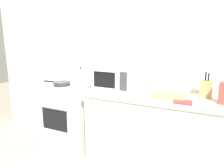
{
  "coord_description": "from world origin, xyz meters",
  "views": [
    {
      "loc": [
        1.37,
        -1.68,
        1.58
      ],
      "look_at": [
        0.33,
        0.6,
        1.0
      ],
      "focal_mm": 33.38,
      "sensor_mm": 36.0,
      "label": 1
    }
  ],
  "objects_px": {
    "stock_pot": "(81,76)",
    "microwave": "(115,77)",
    "cutting_board": "(169,96)",
    "frying_pan": "(62,84)",
    "knife_block": "(206,89)",
    "oven_mitt": "(183,102)",
    "stove": "(69,116)",
    "pasta_box": "(223,93)"
  },
  "relations": [
    {
      "from": "stock_pot",
      "to": "microwave",
      "type": "distance_m",
      "value": 0.55
    },
    {
      "from": "stock_pot",
      "to": "cutting_board",
      "type": "height_order",
      "value": "stock_pot"
    },
    {
      "from": "cutting_board",
      "to": "frying_pan",
      "type": "bearing_deg",
      "value": -178.17
    },
    {
      "from": "microwave",
      "to": "knife_block",
      "type": "xyz_separation_m",
      "value": [
        1.06,
        0.06,
        -0.05
      ]
    },
    {
      "from": "oven_mitt",
      "to": "stove",
      "type": "bearing_deg",
      "value": 174.11
    },
    {
      "from": "stove",
      "to": "stock_pot",
      "type": "relative_size",
      "value": 2.97
    },
    {
      "from": "oven_mitt",
      "to": "stock_pot",
      "type": "bearing_deg",
      "value": 168.29
    },
    {
      "from": "stove",
      "to": "frying_pan",
      "type": "height_order",
      "value": "frying_pan"
    },
    {
      "from": "stove",
      "to": "pasta_box",
      "type": "bearing_deg",
      "value": -0.87
    },
    {
      "from": "frying_pan",
      "to": "cutting_board",
      "type": "bearing_deg",
      "value": 1.83
    },
    {
      "from": "stock_pot",
      "to": "cutting_board",
      "type": "distance_m",
      "value": 1.25
    },
    {
      "from": "microwave",
      "to": "oven_mitt",
      "type": "height_order",
      "value": "microwave"
    },
    {
      "from": "stove",
      "to": "oven_mitt",
      "type": "bearing_deg",
      "value": -5.89
    },
    {
      "from": "stove",
      "to": "cutting_board",
      "type": "distance_m",
      "value": 1.45
    },
    {
      "from": "microwave",
      "to": "stock_pot",
      "type": "bearing_deg",
      "value": 174.49
    },
    {
      "from": "frying_pan",
      "to": "pasta_box",
      "type": "bearing_deg",
      "value": 0.46
    },
    {
      "from": "knife_block",
      "to": "stove",
      "type": "bearing_deg",
      "value": -175.37
    },
    {
      "from": "stove",
      "to": "knife_block",
      "type": "bearing_deg",
      "value": 4.63
    },
    {
      "from": "stove",
      "to": "knife_block",
      "type": "relative_size",
      "value": 3.25
    },
    {
      "from": "stove",
      "to": "microwave",
      "type": "relative_size",
      "value": 1.84
    },
    {
      "from": "stock_pot",
      "to": "pasta_box",
      "type": "height_order",
      "value": "stock_pot"
    },
    {
      "from": "oven_mitt",
      "to": "frying_pan",
      "type": "bearing_deg",
      "value": 175.92
    },
    {
      "from": "pasta_box",
      "to": "frying_pan",
      "type": "bearing_deg",
      "value": -179.54
    },
    {
      "from": "stove",
      "to": "frying_pan",
      "type": "distance_m",
      "value": 0.49
    },
    {
      "from": "knife_block",
      "to": "oven_mitt",
      "type": "relative_size",
      "value": 1.57
    },
    {
      "from": "knife_block",
      "to": "stock_pot",
      "type": "bearing_deg",
      "value": -179.67
    },
    {
      "from": "stock_pot",
      "to": "frying_pan",
      "type": "bearing_deg",
      "value": -138.54
    },
    {
      "from": "stove",
      "to": "knife_block",
      "type": "distance_m",
      "value": 1.83
    },
    {
      "from": "frying_pan",
      "to": "cutting_board",
      "type": "height_order",
      "value": "frying_pan"
    },
    {
      "from": "stove",
      "to": "cutting_board",
      "type": "bearing_deg",
      "value": 0.05
    },
    {
      "from": "frying_pan",
      "to": "knife_block",
      "type": "height_order",
      "value": "knife_block"
    },
    {
      "from": "stock_pot",
      "to": "knife_block",
      "type": "bearing_deg",
      "value": 0.33
    },
    {
      "from": "stock_pot",
      "to": "stove",
      "type": "bearing_deg",
      "value": -136.26
    },
    {
      "from": "stock_pot",
      "to": "oven_mitt",
      "type": "bearing_deg",
      "value": -11.71
    },
    {
      "from": "microwave",
      "to": "cutting_board",
      "type": "bearing_deg",
      "value": -6.46
    },
    {
      "from": "stove",
      "to": "oven_mitt",
      "type": "xyz_separation_m",
      "value": [
        1.54,
        -0.16,
        0.47
      ]
    },
    {
      "from": "cutting_board",
      "to": "pasta_box",
      "type": "relative_size",
      "value": 1.64
    },
    {
      "from": "cutting_board",
      "to": "oven_mitt",
      "type": "xyz_separation_m",
      "value": [
        0.17,
        -0.16,
        -0.0
      ]
    },
    {
      "from": "frying_pan",
      "to": "oven_mitt",
      "type": "relative_size",
      "value": 2.38
    },
    {
      "from": "knife_block",
      "to": "oven_mitt",
      "type": "height_order",
      "value": "knife_block"
    },
    {
      "from": "oven_mitt",
      "to": "microwave",
      "type": "bearing_deg",
      "value": 164.48
    },
    {
      "from": "knife_block",
      "to": "pasta_box",
      "type": "distance_m",
      "value": 0.23
    }
  ]
}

